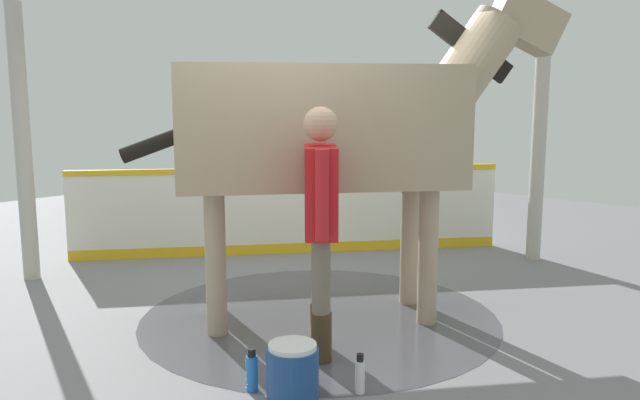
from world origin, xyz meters
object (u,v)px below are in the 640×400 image
handler (321,213)px  wash_bucket (293,372)px  horse (335,126)px  bottle_shampoo (360,375)px  bottle_spray (252,371)px

handler → wash_bucket: 1.12m
horse → bottle_shampoo: horse is taller
wash_bucket → bottle_spray: 0.29m
handler → wash_bucket: size_ratio=4.94×
bottle_spray → horse: bearing=-69.5°
horse → handler: (-0.46, 0.69, -0.57)m
horse → handler: size_ratio=1.65×
wash_bucket → bottle_spray: bearing=16.1°
wash_bucket → bottle_shampoo: (-0.25, -0.34, -0.06)m
handler → bottle_shampoo: bearing=110.0°
handler → wash_bucket: bearing=74.6°
bottle_spray → wash_bucket: bearing=-163.9°
wash_bucket → bottle_shampoo: wash_bucket is taller
bottle_shampoo → bottle_spray: bottle_spray is taller
handler → wash_bucket: handler is taller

